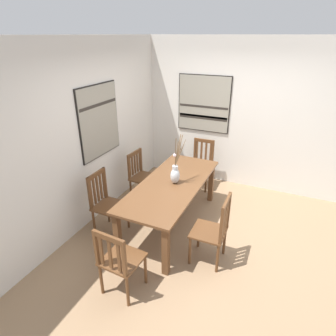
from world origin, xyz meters
name	(u,v)px	position (x,y,z in m)	size (l,w,h in m)	color
ground_plane	(207,235)	(0.00, 0.00, -0.01)	(6.40, 6.40, 0.03)	#8E7051
wall_back	(95,132)	(0.00, 1.86, 1.35)	(6.40, 0.12, 2.70)	silver
wall_side	(242,116)	(1.86, 0.00, 1.35)	(0.12, 6.40, 2.70)	silver
dining_table	(172,189)	(0.02, 0.59, 0.63)	(2.06, 0.84, 0.73)	brown
centerpiece_vase	(175,174)	(0.04, 0.54, 0.88)	(0.28, 0.19, 0.73)	silver
chair_0	(214,229)	(-0.48, -0.21, 0.49)	(0.43, 0.43, 0.96)	brown
chair_1	(119,260)	(-1.39, 0.59, 0.46)	(0.45, 0.45, 0.90)	brown
chair_2	(142,175)	(0.51, 1.38, 0.47)	(0.45, 0.45, 0.89)	brown
chair_3	(201,163)	(1.44, 0.59, 0.47)	(0.42, 0.42, 0.91)	brown
chair_4	(106,202)	(-0.50, 1.40, 0.49)	(0.42, 0.42, 0.95)	brown
painting_on_back_wall	(99,121)	(0.03, 1.79, 1.52)	(0.92, 0.05, 1.08)	black
painting_on_side_wall	(204,104)	(1.79, 0.71, 1.52)	(0.05, 1.00, 1.05)	black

